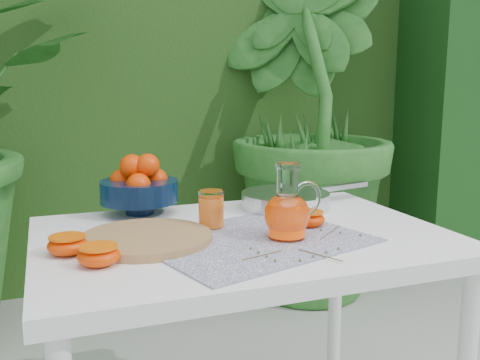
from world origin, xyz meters
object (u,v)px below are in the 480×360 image
object	(u,v)px
white_table	(243,264)
fruit_bowl	(139,186)
juice_pitcher	(288,212)
saute_pan	(287,199)
cutting_board	(147,238)

from	to	relation	value
white_table	fruit_bowl	xyz separation A→B (m)	(-0.21, 0.29, 0.16)
fruit_bowl	juice_pitcher	size ratio (longest dim) A/B	1.42
white_table	saute_pan	size ratio (longest dim) A/B	2.10
cutting_board	juice_pitcher	size ratio (longest dim) A/B	1.70
white_table	cutting_board	world-z (taller)	cutting_board
juice_pitcher	cutting_board	bearing A→B (deg)	164.18
white_table	fruit_bowl	distance (m)	0.39
cutting_board	fruit_bowl	size ratio (longest dim) A/B	1.20
juice_pitcher	saute_pan	bearing A→B (deg)	65.21
fruit_bowl	juice_pitcher	distance (m)	0.47
white_table	juice_pitcher	xyz separation A→B (m)	(0.08, -0.09, 0.15)
juice_pitcher	saute_pan	size ratio (longest dim) A/B	0.38
fruit_bowl	white_table	bearing A→B (deg)	-54.57
white_table	cutting_board	xyz separation A→B (m)	(-0.24, 0.00, 0.09)
white_table	juice_pitcher	world-z (taller)	juice_pitcher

